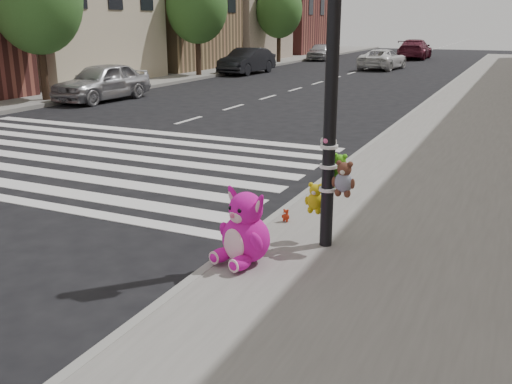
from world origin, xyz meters
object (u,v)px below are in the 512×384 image
Objects in this scene: car_white_near at (383,59)px; red_teddy at (286,215)px; pink_bunny at (244,233)px; car_silver_far at (102,82)px; car_dark_far at (247,61)px; signal_pole at (332,123)px.

red_teddy is at bearing 104.98° from car_white_near.
pink_bunny is at bearing 104.64° from car_white_near.
car_silver_far reaches higher than car_white_near.
car_silver_far is (-11.60, 10.08, 0.48)m from red_teddy.
car_dark_far is (0.00, 12.57, 0.01)m from car_silver_far.
pink_bunny is at bearing -126.94° from signal_pole.
car_white_near is (-5.39, 30.59, 0.10)m from pink_bunny.
pink_bunny is at bearing -61.27° from car_dark_far.
red_teddy is 29.52m from car_white_near.
car_silver_far is (-12.42, 10.66, -1.03)m from signal_pole.
pink_bunny is 26.87m from car_dark_far.
car_dark_far is at bearing 118.13° from signal_pole.
red_teddy is 0.05× the size of car_silver_far.
signal_pole reaches higher than car_white_near.
car_dark_far reaches higher than car_silver_far.
signal_pole is 26.36m from car_dark_far.
car_white_near reaches higher than pink_bunny.
car_white_near is (6.30, 18.96, -0.09)m from car_silver_far.
car_silver_far is 0.94× the size of car_white_near.
signal_pole is 1.81m from red_teddy.
signal_pole is 0.91× the size of car_dark_far.
pink_bunny is (-0.73, -0.96, -1.22)m from signal_pole.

